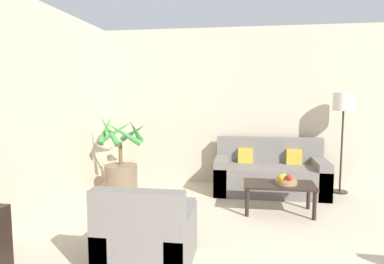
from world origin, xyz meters
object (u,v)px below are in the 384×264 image
Objects in this scene: sofa_loveseat at (270,175)px; apple_red at (289,177)px; coffee_table at (279,188)px; fruit_bowl at (286,182)px; armchair at (147,239)px; potted_palm at (121,167)px; floor_lamp at (344,108)px; apple_green at (283,176)px; ottoman at (163,218)px; orange_fruit at (281,177)px.

apple_red is (0.17, -1.00, 0.20)m from sofa_loveseat.
apple_red is at bearing -17.39° from coffee_table.
sofa_loveseat is 1.00m from fruit_bowl.
potted_palm is at bearing 115.65° from armchair.
sofa_loveseat reaches higher than coffee_table.
coffee_table is (-1.06, -1.11, -1.02)m from floor_lamp.
sofa_loveseat is at bearing 7.01° from potted_palm.
armchair is (-1.37, -1.67, -0.23)m from apple_green.
fruit_bowl reaches higher than coffee_table.
ottoman is at bearing -125.16° from sofa_loveseat.
sofa_loveseat is 6.22× the size of fruit_bowl.
potted_palm is 16.86× the size of apple_red.
apple_green is 0.09m from orange_fruit.
ottoman is (-2.41, -2.00, -1.18)m from floor_lamp.
armchair reaches higher than fruit_bowl.
orange_fruit is at bearing -146.94° from fruit_bowl.
orange_fruit is (-1.04, -1.17, -0.87)m from floor_lamp.
floor_lamp is 1.84m from coffee_table.
ottoman is at bearing 93.00° from armchair.
ottoman is (-1.44, -0.87, -0.25)m from fruit_bowl.
armchair is at bearing -129.30° from apple_green.
coffee_table is at bearing -159.44° from apple_green.
armchair is (-1.40, -1.64, -0.16)m from fruit_bowl.
ottoman is (-1.35, -0.89, -0.16)m from coffee_table.
orange_fruit reaches higher than apple_green.
coffee_table is 11.36× the size of apple_green.
potted_palm reaches higher than apple_red.
coffee_table is 0.17m from orange_fruit.
potted_palm is 2.65m from apple_red.
coffee_table is at bearing 169.33° from fruit_bowl.
apple_red reaches higher than coffee_table.
apple_red is 2.17m from armchair.
ottoman is at bearing -148.99° from orange_fruit.
apple_green is 0.95× the size of orange_fruit.
potted_palm is 2.58m from armchair.
sofa_loveseat is 21.33× the size of apple_green.
floor_lamp is at bearing 7.60° from sofa_loveseat.
apple_red is at bearing -80.21° from sofa_loveseat.
apple_green is at bearing 64.04° from orange_fruit.
potted_palm is 2.55m from orange_fruit.
floor_lamp is at bearing 46.35° from coffee_table.
potted_palm is at bearing 164.76° from fruit_bowl.
armchair reaches higher than apple_green.
orange_fruit is (0.07, -1.03, 0.21)m from sofa_loveseat.
ottoman is (1.07, -1.56, -0.23)m from potted_palm.
floor_lamp reaches higher than apple_green.
apple_red is 0.89× the size of orange_fruit.
ottoman is at bearing -148.89° from fruit_bowl.
ottoman is at bearing -55.37° from potted_palm.
ottoman is at bearing -146.81° from coffee_table.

